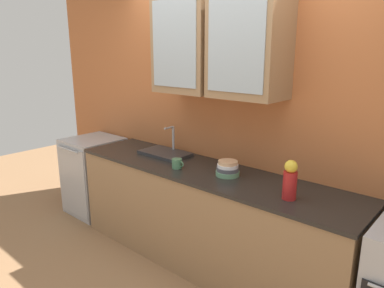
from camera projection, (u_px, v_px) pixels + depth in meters
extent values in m
plane|color=#936B47|center=(204.00, 262.00, 3.32)|extent=(10.00, 10.00, 0.00)
cube|color=#B76638|center=(231.00, 106.00, 3.24)|extent=(5.12, 0.10, 2.82)
cube|color=#93704C|center=(189.00, 44.00, 3.13)|extent=(0.58, 0.36, 0.84)
cube|color=#9EADB7|center=(174.00, 44.00, 2.99)|extent=(0.49, 0.01, 0.71)
cube|color=#93704C|center=(249.00, 43.00, 2.73)|extent=(0.58, 0.36, 0.84)
cube|color=#9EADB7|center=(235.00, 43.00, 2.60)|extent=(0.49, 0.01, 0.71)
cube|color=#93704C|center=(204.00, 219.00, 3.21)|extent=(2.70, 0.63, 0.87)
cube|color=black|center=(205.00, 171.00, 3.10)|extent=(2.72, 0.65, 0.03)
cube|color=#2D2D30|center=(165.00, 153.00, 3.54)|extent=(0.50, 0.30, 0.03)
cylinder|color=#ADAFB5|center=(173.00, 138.00, 3.60)|extent=(0.02, 0.02, 0.23)
cylinder|color=#ADAFB5|center=(169.00, 128.00, 3.52)|extent=(0.02, 0.12, 0.02)
cylinder|color=#669972|center=(228.00, 173.00, 2.96)|extent=(0.20, 0.20, 0.04)
cylinder|color=#4C4C54|center=(228.00, 170.00, 2.95)|extent=(0.18, 0.18, 0.04)
cylinder|color=white|center=(228.00, 166.00, 2.94)|extent=(0.17, 0.17, 0.04)
cylinder|color=#E0AD7F|center=(228.00, 163.00, 2.93)|extent=(0.16, 0.16, 0.04)
cylinder|color=#B21E1E|center=(290.00, 185.00, 2.47)|extent=(0.10, 0.10, 0.20)
sphere|color=yellow|center=(291.00, 166.00, 2.43)|extent=(0.09, 0.09, 0.09)
cylinder|color=#4C7F59|center=(177.00, 163.00, 3.13)|extent=(0.09, 0.09, 0.08)
torus|color=#4C7F59|center=(181.00, 164.00, 3.10)|extent=(0.05, 0.01, 0.05)
cube|color=#ADAFB5|center=(95.00, 175.00, 4.29)|extent=(0.57, 0.59, 0.90)
cube|color=#ADAFB5|center=(72.00, 182.00, 4.07)|extent=(0.54, 0.01, 0.81)
cylinder|color=#ADAFB5|center=(67.00, 149.00, 3.95)|extent=(0.42, 0.02, 0.02)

